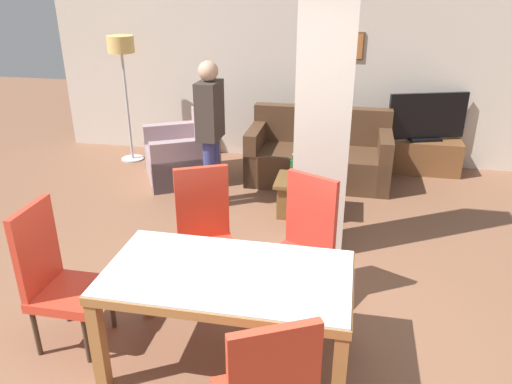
# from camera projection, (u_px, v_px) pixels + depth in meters

# --- Properties ---
(ground_plane) EXTENTS (18.00, 18.00, 0.00)m
(ground_plane) POSITION_uv_depth(u_px,v_px,m) (230.00, 361.00, 3.47)
(ground_plane) COLOR brown
(back_wall) EXTENTS (7.20, 0.09, 2.70)m
(back_wall) POSITION_uv_depth(u_px,v_px,m) (304.00, 63.00, 6.80)
(back_wall) COLOR beige
(back_wall) RESTS_ON ground_plane
(divider_pillar) EXTENTS (0.49, 0.28, 2.70)m
(divider_pillar) POSITION_uv_depth(u_px,v_px,m) (324.00, 113.00, 4.38)
(divider_pillar) COLOR beige
(divider_pillar) RESTS_ON ground_plane
(dining_table) EXTENTS (1.59, 0.86, 0.73)m
(dining_table) POSITION_uv_depth(u_px,v_px,m) (228.00, 292.00, 3.24)
(dining_table) COLOR #9E6736
(dining_table) RESTS_ON ground_plane
(dining_chair_far_right) EXTENTS (0.61, 0.61, 1.07)m
(dining_chair_far_right) POSITION_uv_depth(u_px,v_px,m) (303.00, 241.00, 3.92)
(dining_chair_far_right) COLOR red
(dining_chair_far_right) RESTS_ON ground_plane
(dining_chair_head_left) EXTENTS (0.46, 0.46, 1.07)m
(dining_chair_head_left) POSITION_uv_depth(u_px,v_px,m) (56.00, 275.00, 3.47)
(dining_chair_head_left) COLOR red
(dining_chair_head_left) RESTS_ON ground_plane
(dining_chair_far_left) EXTENTS (0.61, 0.61, 1.07)m
(dining_chair_far_left) POSITION_uv_depth(u_px,v_px,m) (205.00, 231.00, 4.06)
(dining_chair_far_left) COLOR red
(dining_chair_far_left) RESTS_ON ground_plane
(sofa) EXTENTS (1.78, 0.87, 0.90)m
(sofa) POSITION_uv_depth(u_px,v_px,m) (319.00, 157.00, 6.42)
(sofa) COLOR #4D3320
(sofa) RESTS_ON ground_plane
(armchair) EXTENTS (1.19, 1.22, 0.83)m
(armchair) POSITION_uv_depth(u_px,v_px,m) (184.00, 157.00, 6.48)
(armchair) COLOR #A0878C
(armchair) RESTS_ON ground_plane
(coffee_table) EXTENTS (0.70, 0.51, 0.41)m
(coffee_table) POSITION_uv_depth(u_px,v_px,m) (307.00, 196.00, 5.52)
(coffee_table) COLOR brown
(coffee_table) RESTS_ON ground_plane
(bottle) EXTENTS (0.06, 0.06, 0.25)m
(bottle) POSITION_uv_depth(u_px,v_px,m) (293.00, 167.00, 5.53)
(bottle) COLOR #194C23
(bottle) RESTS_ON coffee_table
(tv_stand) EXTENTS (0.99, 0.40, 0.45)m
(tv_stand) POSITION_uv_depth(u_px,v_px,m) (422.00, 156.00, 6.71)
(tv_stand) COLOR brown
(tv_stand) RESTS_ON ground_plane
(tv_screen) EXTENTS (1.01, 0.39, 0.63)m
(tv_screen) POSITION_uv_depth(u_px,v_px,m) (427.00, 118.00, 6.50)
(tv_screen) COLOR black
(tv_screen) RESTS_ON tv_stand
(floor_lamp) EXTENTS (0.35, 0.35, 1.73)m
(floor_lamp) POSITION_uv_depth(u_px,v_px,m) (122.00, 56.00, 6.66)
(floor_lamp) COLOR #B7B7BC
(floor_lamp) RESTS_ON ground_plane
(standing_person) EXTENTS (0.24, 0.39, 1.64)m
(standing_person) POSITION_uv_depth(u_px,v_px,m) (210.00, 125.00, 5.48)
(standing_person) COLOR navy
(standing_person) RESTS_ON ground_plane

